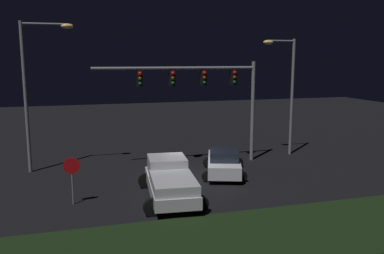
# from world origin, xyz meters

# --- Properties ---
(ground_plane) EXTENTS (80.00, 80.00, 0.00)m
(ground_plane) POSITION_xyz_m (0.00, 0.00, 0.00)
(ground_plane) COLOR black
(grass_median) EXTENTS (24.79, 4.98, 0.10)m
(grass_median) POSITION_xyz_m (0.00, -7.99, 0.05)
(grass_median) COLOR black
(grass_median) RESTS_ON ground_plane
(pickup_truck) EXTENTS (3.22, 5.57, 1.80)m
(pickup_truck) POSITION_xyz_m (-1.63, -2.78, 1.00)
(pickup_truck) COLOR #B7B7BC
(pickup_truck) RESTS_ON ground_plane
(car_sedan) EXTENTS (3.35, 4.75, 1.51)m
(car_sedan) POSITION_xyz_m (2.29, 0.30, 0.74)
(car_sedan) COLOR silver
(car_sedan) RESTS_ON ground_plane
(traffic_signal_gantry) EXTENTS (10.32, 0.56, 6.50)m
(traffic_signal_gantry) POSITION_xyz_m (1.94, 3.07, 5.03)
(traffic_signal_gantry) COLOR slate
(traffic_signal_gantry) RESTS_ON ground_plane
(street_lamp_left) EXTENTS (2.95, 0.44, 8.77)m
(street_lamp_left) POSITION_xyz_m (-8.01, 4.04, 5.50)
(street_lamp_left) COLOR slate
(street_lamp_left) RESTS_ON ground_plane
(street_lamp_right) EXTENTS (2.38, 0.44, 7.99)m
(street_lamp_right) POSITION_xyz_m (8.13, 3.85, 5.03)
(street_lamp_right) COLOR slate
(street_lamp_right) RESTS_ON ground_plane
(stop_sign) EXTENTS (0.76, 0.08, 2.23)m
(stop_sign) POSITION_xyz_m (-6.12, -2.37, 1.56)
(stop_sign) COLOR slate
(stop_sign) RESTS_ON ground_plane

